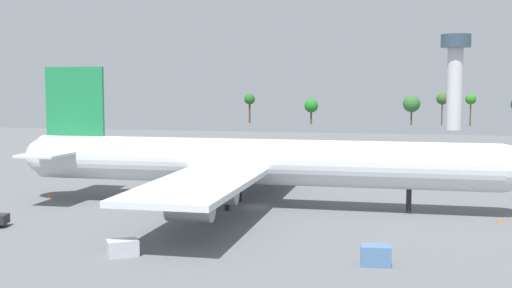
{
  "coord_description": "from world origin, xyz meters",
  "views": [
    {
      "loc": [
        19.94,
        -89.23,
        17.26
      ],
      "look_at": [
        0.0,
        0.0,
        8.88
      ],
      "focal_mm": 46.24,
      "sensor_mm": 36.0,
      "label": 1
    }
  ],
  "objects_px": {
    "cargo_airplane": "(253,162)",
    "cargo_container_fore": "(123,248)",
    "safety_cone_nose": "(500,220)",
    "cargo_container_aft": "(376,255)",
    "control_tower": "(455,72)",
    "baggage_tug": "(190,177)",
    "safety_cone_tail": "(50,196)"
  },
  "relations": [
    {
      "from": "cargo_airplane",
      "to": "cargo_container_fore",
      "type": "xyz_separation_m",
      "value": [
        -6.92,
        -28.8,
        -5.49
      ]
    },
    {
      "from": "baggage_tug",
      "to": "safety_cone_tail",
      "type": "distance_m",
      "value": 24.41
    },
    {
      "from": "cargo_airplane",
      "to": "control_tower",
      "type": "relative_size",
      "value": 2.0
    },
    {
      "from": "safety_cone_nose",
      "to": "control_tower",
      "type": "xyz_separation_m",
      "value": [
        6.53,
        171.46,
        21.47
      ]
    },
    {
      "from": "cargo_container_aft",
      "to": "safety_cone_tail",
      "type": "bearing_deg",
      "value": 151.68
    },
    {
      "from": "cargo_container_fore",
      "to": "cargo_container_aft",
      "type": "distance_m",
      "value": 25.08
    },
    {
      "from": "cargo_airplane",
      "to": "safety_cone_nose",
      "type": "height_order",
      "value": "cargo_airplane"
    },
    {
      "from": "cargo_container_fore",
      "to": "safety_cone_nose",
      "type": "bearing_deg",
      "value": 32.31
    },
    {
      "from": "cargo_container_fore",
      "to": "control_tower",
      "type": "distance_m",
      "value": 202.74
    },
    {
      "from": "baggage_tug",
      "to": "control_tower",
      "type": "height_order",
      "value": "control_tower"
    },
    {
      "from": "safety_cone_nose",
      "to": "cargo_container_aft",
      "type": "bearing_deg",
      "value": -122.19
    },
    {
      "from": "cargo_airplane",
      "to": "control_tower",
      "type": "distance_m",
      "value": 172.73
    },
    {
      "from": "cargo_airplane",
      "to": "safety_cone_nose",
      "type": "xyz_separation_m",
      "value": [
        32.44,
        -3.9,
        -5.97
      ]
    },
    {
      "from": "control_tower",
      "to": "baggage_tug",
      "type": "bearing_deg",
      "value": -110.01
    },
    {
      "from": "safety_cone_nose",
      "to": "safety_cone_tail",
      "type": "distance_m",
      "value": 64.22
    },
    {
      "from": "baggage_tug",
      "to": "cargo_container_fore",
      "type": "distance_m",
      "value": 47.81
    },
    {
      "from": "cargo_airplane",
      "to": "safety_cone_nose",
      "type": "bearing_deg",
      "value": -6.86
    },
    {
      "from": "cargo_container_fore",
      "to": "safety_cone_tail",
      "type": "bearing_deg",
      "value": 130.58
    },
    {
      "from": "cargo_container_fore",
      "to": "safety_cone_tail",
      "type": "relative_size",
      "value": 5.0
    },
    {
      "from": "safety_cone_tail",
      "to": "cargo_container_aft",
      "type": "bearing_deg",
      "value": -28.32
    },
    {
      "from": "cargo_container_fore",
      "to": "cargo_container_aft",
      "type": "xyz_separation_m",
      "value": [
        24.99,
        2.07,
        0.15
      ]
    },
    {
      "from": "cargo_airplane",
      "to": "safety_cone_tail",
      "type": "distance_m",
      "value": 32.2
    },
    {
      "from": "cargo_container_aft",
      "to": "safety_cone_nose",
      "type": "relative_size",
      "value": 4.43
    },
    {
      "from": "safety_cone_nose",
      "to": "control_tower",
      "type": "relative_size",
      "value": 0.02
    },
    {
      "from": "cargo_container_fore",
      "to": "safety_cone_nose",
      "type": "xyz_separation_m",
      "value": [
        39.36,
        24.9,
        -0.48
      ]
    },
    {
      "from": "cargo_airplane",
      "to": "cargo_container_aft",
      "type": "bearing_deg",
      "value": -55.93
    },
    {
      "from": "cargo_container_fore",
      "to": "safety_cone_tail",
      "type": "distance_m",
      "value": 38.02
    },
    {
      "from": "cargo_airplane",
      "to": "control_tower",
      "type": "height_order",
      "value": "control_tower"
    },
    {
      "from": "baggage_tug",
      "to": "cargo_container_aft",
      "type": "xyz_separation_m",
      "value": [
        33.46,
        -44.98,
        -0.21
      ]
    },
    {
      "from": "cargo_container_aft",
      "to": "safety_cone_tail",
      "type": "height_order",
      "value": "cargo_container_aft"
    },
    {
      "from": "cargo_container_aft",
      "to": "safety_cone_nose",
      "type": "xyz_separation_m",
      "value": [
        14.37,
        22.82,
        -0.63
      ]
    },
    {
      "from": "control_tower",
      "to": "cargo_container_fore",
      "type": "bearing_deg",
      "value": -103.15
    }
  ]
}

